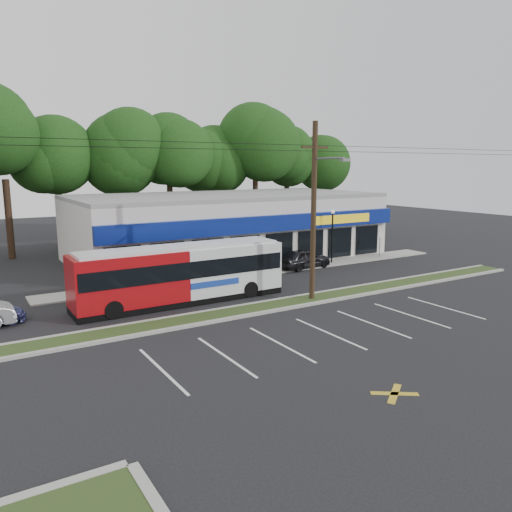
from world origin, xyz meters
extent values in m
plane|color=black|center=(0.00, 0.00, 0.00)|extent=(120.00, 120.00, 0.00)
cube|color=#2E3E19|center=(0.00, 1.00, 0.06)|extent=(40.00, 1.60, 0.12)
cube|color=#9E9E93|center=(0.00, 0.15, 0.07)|extent=(40.00, 0.25, 0.14)
cube|color=#9E9E93|center=(0.00, 1.85, 0.07)|extent=(40.00, 0.25, 0.14)
cube|color=#9E9E93|center=(5.00, 9.00, 0.05)|extent=(32.00, 2.20, 0.10)
cube|color=#B9B5AC|center=(5.50, 16.00, 2.50)|extent=(25.00, 12.00, 5.00)
cube|color=navy|center=(5.50, 9.75, 3.40)|extent=(25.00, 0.50, 1.20)
cube|color=black|center=(5.50, 9.94, 1.40)|extent=(24.00, 0.12, 2.40)
cube|color=yellow|center=(12.50, 9.48, 3.40)|extent=(6.00, 0.06, 0.70)
cube|color=gray|center=(5.50, 16.00, 5.15)|extent=(25.00, 12.00, 0.30)
cylinder|color=black|center=(3.00, 1.00, 5.00)|extent=(0.30, 0.30, 10.00)
cube|color=black|center=(3.00, 1.00, 8.60)|extent=(1.80, 0.12, 0.12)
cylinder|color=#59595E|center=(3.00, -0.20, 8.00)|extent=(0.10, 2.40, 0.10)
cube|color=#59595E|center=(3.00, -1.50, 7.90)|extent=(0.50, 0.25, 0.15)
cylinder|color=black|center=(0.00, 1.00, 8.70)|extent=(50.00, 0.02, 0.02)
cylinder|color=black|center=(0.00, 1.00, 8.40)|extent=(50.00, 0.02, 0.02)
cylinder|color=black|center=(11.00, 8.80, 2.00)|extent=(0.12, 0.12, 4.00)
sphere|color=silver|center=(11.00, 8.80, 4.10)|extent=(0.30, 0.30, 0.30)
cylinder|color=#59595E|center=(16.00, 8.60, 1.10)|extent=(0.06, 0.06, 2.20)
cube|color=white|center=(16.00, 8.55, 2.00)|extent=(0.45, 0.04, 0.45)
cylinder|color=black|center=(-6.00, 26.00, 2.86)|extent=(0.56, 0.56, 5.72)
sphere|color=black|center=(-6.00, 26.00, 8.45)|extent=(6.76, 6.76, 6.76)
cylinder|color=black|center=(-1.00, 26.00, 2.86)|extent=(0.56, 0.56, 5.72)
sphere|color=black|center=(-1.00, 26.00, 8.45)|extent=(6.76, 6.76, 6.76)
cylinder|color=black|center=(4.00, 26.00, 2.86)|extent=(0.56, 0.56, 5.72)
sphere|color=black|center=(4.00, 26.00, 8.45)|extent=(6.76, 6.76, 6.76)
cylinder|color=black|center=(9.00, 26.00, 2.86)|extent=(0.56, 0.56, 5.72)
sphere|color=black|center=(9.00, 26.00, 8.45)|extent=(6.76, 6.76, 6.76)
cylinder|color=black|center=(14.00, 26.00, 2.86)|extent=(0.56, 0.56, 5.72)
sphere|color=black|center=(14.00, 26.00, 8.45)|extent=(6.76, 6.76, 6.76)
cylinder|color=black|center=(19.00, 26.00, 2.86)|extent=(0.56, 0.56, 5.72)
sphere|color=black|center=(19.00, 26.00, 8.45)|extent=(6.76, 6.76, 6.76)
cylinder|color=black|center=(24.00, 26.00, 2.86)|extent=(0.56, 0.56, 5.72)
sphere|color=black|center=(24.00, 26.00, 8.45)|extent=(6.76, 6.76, 6.76)
cube|color=#9D0C10|center=(-6.54, 4.48, 1.72)|extent=(6.01, 2.54, 2.75)
cube|color=silver|center=(-0.55, 4.52, 1.72)|extent=(6.01, 2.54, 2.75)
cube|color=black|center=(-3.55, 4.50, 0.19)|extent=(12.00, 2.54, 0.35)
cube|color=black|center=(-3.55, 4.50, 2.05)|extent=(11.76, 2.64, 0.95)
cube|color=black|center=(2.48, 4.55, 1.90)|extent=(0.08, 2.12, 1.40)
cube|color=#193899|center=(-2.04, 3.25, 1.15)|extent=(3.00, 0.05, 0.35)
cube|color=silver|center=(-3.55, 4.50, 3.15)|extent=(11.40, 2.33, 0.18)
cylinder|color=black|center=(-7.73, 3.34, 0.48)|extent=(0.96, 0.29, 0.96)
cylinder|color=black|center=(-7.75, 5.60, 0.48)|extent=(0.96, 0.29, 0.96)
cylinder|color=black|center=(0.30, 3.40, 0.48)|extent=(0.96, 0.29, 0.96)
cylinder|color=black|center=(0.28, 5.66, 0.48)|extent=(0.96, 0.29, 0.96)
imported|color=black|center=(8.04, 8.50, 0.75)|extent=(4.57, 2.24, 1.50)
imported|color=silver|center=(2.04, 7.82, 0.80)|extent=(0.69, 0.65, 1.59)
imported|color=beige|center=(5.22, 8.50, 0.76)|extent=(0.86, 0.75, 1.52)
camera|label=1|loc=(-14.24, -20.99, 7.59)|focal=35.00mm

